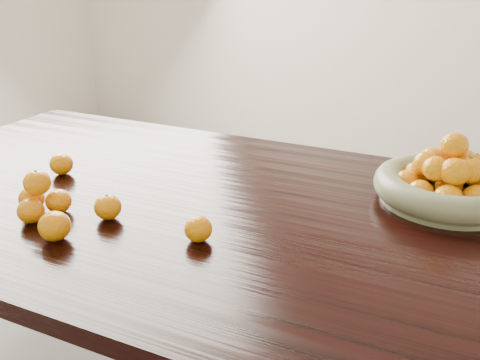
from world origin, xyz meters
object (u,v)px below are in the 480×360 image
at_px(orange_pyramid, 40,198).
at_px(dining_table, 229,240).
at_px(fruit_bowl, 448,184).
at_px(loose_orange_0, 108,207).

bearing_deg(orange_pyramid, dining_table, 31.25).
height_order(fruit_bowl, orange_pyramid, fruit_bowl).
bearing_deg(dining_table, orange_pyramid, -148.75).
distance_m(dining_table, fruit_bowl, 0.53).
bearing_deg(orange_pyramid, fruit_bowl, 29.53).
relative_size(fruit_bowl, loose_orange_0, 5.59).
bearing_deg(orange_pyramid, loose_orange_0, 17.57).
height_order(fruit_bowl, loose_orange_0, fruit_bowl).
xyz_separation_m(fruit_bowl, orange_pyramid, (-0.82, -0.46, -0.01)).
bearing_deg(fruit_bowl, orange_pyramid, -150.47).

